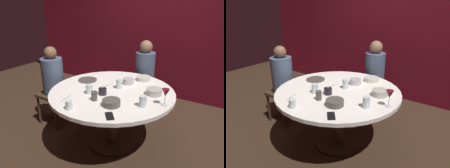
{
  "view_description": "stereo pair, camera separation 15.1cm",
  "coord_description": "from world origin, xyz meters",
  "views": [
    {
      "loc": [
        1.2,
        -1.94,
        1.69
      ],
      "look_at": [
        0.0,
        0.0,
        0.8
      ],
      "focal_mm": 33.96,
      "sensor_mm": 36.0,
      "label": 1
    },
    {
      "loc": [
        1.32,
        -1.86,
        1.69
      ],
      "look_at": [
        0.0,
        0.0,
        0.8
      ],
      "focal_mm": 33.96,
      "sensor_mm": 36.0,
      "label": 2
    }
  ],
  "objects": [
    {
      "name": "back_wall",
      "position": [
        0.0,
        1.81,
        1.3
      ],
      "size": [
        6.0,
        0.1,
        2.6
      ],
      "primitive_type": "cube",
      "color": "maroon",
      "rests_on": "ground"
    },
    {
      "name": "cup_by_left_diner",
      "position": [
        -0.11,
        -0.61,
        0.77
      ],
      "size": [
        0.07,
        0.07,
        0.09
      ],
      "primitive_type": "cylinder",
      "color": "silver",
      "rests_on": "dining_table"
    },
    {
      "name": "bowl_small_white",
      "position": [
        0.2,
        -0.33,
        0.75
      ],
      "size": [
        0.18,
        0.18,
        0.06
      ],
      "primitive_type": "cylinder",
      "color": "#4C4742",
      "rests_on": "dining_table"
    },
    {
      "name": "cup_near_candle",
      "position": [
        -0.02,
        -0.32,
        0.77
      ],
      "size": [
        0.06,
        0.06,
        0.1
      ],
      "primitive_type": "cylinder",
      "color": "#4C4742",
      "rests_on": "dining_table"
    },
    {
      "name": "cup_far_edge",
      "position": [
        -0.17,
        -0.21,
        0.77
      ],
      "size": [
        0.07,
        0.07,
        0.11
      ],
      "primitive_type": "cylinder",
      "color": "silver",
      "rests_on": "dining_table"
    },
    {
      "name": "seated_diner_left",
      "position": [
        -0.97,
        0.0,
        0.7
      ],
      "size": [
        0.4,
        0.4,
        1.13
      ],
      "rotation": [
        0.0,
        0.0,
        6.28
      ],
      "color": "#3F2D1E",
      "rests_on": "ground"
    },
    {
      "name": "bowl_serving_large",
      "position": [
        0.06,
        0.29,
        0.75
      ],
      "size": [
        0.14,
        0.14,
        0.07
      ],
      "primitive_type": "cylinder",
      "color": "#B7B7BC",
      "rests_on": "dining_table"
    },
    {
      "name": "seated_diner_back",
      "position": [
        0.0,
        0.96,
        0.72
      ],
      "size": [
        0.4,
        0.4,
        1.16
      ],
      "rotation": [
        0.0,
        0.0,
        4.71
      ],
      "color": "#3F2D1E",
      "rests_on": "ground"
    },
    {
      "name": "fork_near_plate",
      "position": [
        -0.12,
        0.1,
        0.72
      ],
      "size": [
        0.07,
        0.18,
        0.01
      ],
      "primitive_type": "cube",
      "rotation": [
        0.0,
        0.0,
        -0.31
      ],
      "color": "#B7B7BC",
      "rests_on": "dining_table"
    },
    {
      "name": "cell_phone",
      "position": [
        0.3,
        -0.52,
        0.72
      ],
      "size": [
        0.14,
        0.15,
        0.01
      ],
      "primitive_type": "cube",
      "rotation": [
        0.0,
        0.0,
        3.85
      ],
      "color": "black",
      "rests_on": "dining_table"
    },
    {
      "name": "ground_plane",
      "position": [
        0.0,
        0.0,
        0.0
      ],
      "size": [
        8.0,
        8.0,
        0.0
      ],
      "primitive_type": "plane",
      "color": "#382619"
    },
    {
      "name": "bowl_sauce_side",
      "position": [
        0.46,
        0.15,
        0.76
      ],
      "size": [
        0.18,
        0.18,
        0.07
      ],
      "primitive_type": "cylinder",
      "color": "#B2ADA3",
      "rests_on": "dining_table"
    },
    {
      "name": "knife_near_plate",
      "position": [
        -0.3,
        -0.46,
        0.72
      ],
      "size": [
        0.05,
        0.18,
        0.01
      ],
      "primitive_type": "cube",
      "rotation": [
        0.0,
        0.0,
        0.17
      ],
      "color": "#B7B7BC",
      "rests_on": "dining_table"
    },
    {
      "name": "cup_by_right_diner",
      "position": [
        0.04,
        0.1,
        0.78
      ],
      "size": [
        0.07,
        0.07,
        0.11
      ],
      "primitive_type": "cylinder",
      "color": "silver",
      "rests_on": "dining_table"
    },
    {
      "name": "bowl_salad_center",
      "position": [
        0.18,
        0.51,
        0.75
      ],
      "size": [
        0.18,
        0.18,
        0.05
      ],
      "primitive_type": "cylinder",
      "color": "beige",
      "rests_on": "dining_table"
    },
    {
      "name": "dinner_plate",
      "position": [
        -0.45,
        0.12,
        0.73
      ],
      "size": [
        0.24,
        0.24,
        0.01
      ],
      "primitive_type": "cylinder",
      "color": "#4C4742",
      "rests_on": "dining_table"
    },
    {
      "name": "dining_table",
      "position": [
        0.0,
        0.0,
        0.59
      ],
      "size": [
        1.45,
        1.45,
        0.72
      ],
      "color": "white",
      "rests_on": "ground"
    },
    {
      "name": "cup_center_front",
      "position": [
        0.47,
        -0.19,
        0.78
      ],
      "size": [
        0.07,
        0.07,
        0.11
      ],
      "primitive_type": "cylinder",
      "color": "silver",
      "rests_on": "dining_table"
    },
    {
      "name": "wine_glass",
      "position": [
        0.65,
        -0.05,
        0.85
      ],
      "size": [
        0.08,
        0.08,
        0.18
      ],
      "color": "silver",
      "rests_on": "dining_table"
    },
    {
      "name": "candle_holder",
      "position": [
        -0.03,
        -0.15,
        0.76
      ],
      "size": [
        0.09,
        0.09,
        0.09
      ],
      "color": "black",
      "rests_on": "dining_table"
    }
  ]
}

